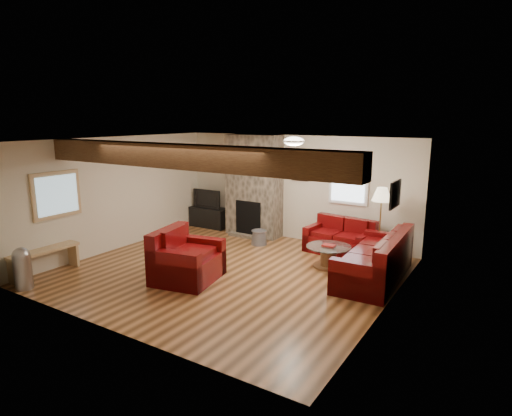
{
  "coord_description": "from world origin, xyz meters",
  "views": [
    {
      "loc": [
        4.58,
        -6.32,
        2.91
      ],
      "look_at": [
        0.38,
        0.4,
        1.22
      ],
      "focal_mm": 30.0,
      "sensor_mm": 36.0,
      "label": 1
    }
  ],
  "objects_px": {
    "loveseat": "(340,236)",
    "tv_cabinet": "(209,217)",
    "floor_lamp": "(382,198)",
    "armchair_red": "(187,255)",
    "television": "(209,198)",
    "coffee_table": "(328,257)",
    "sofa_three": "(374,257)"
  },
  "relations": [
    {
      "from": "loveseat",
      "to": "floor_lamp",
      "type": "bearing_deg",
      "value": 4.11
    },
    {
      "from": "loveseat",
      "to": "coffee_table",
      "type": "relative_size",
      "value": 1.61
    },
    {
      "from": "sofa_three",
      "to": "armchair_red",
      "type": "relative_size",
      "value": 1.94
    },
    {
      "from": "sofa_three",
      "to": "television",
      "type": "height_order",
      "value": "television"
    },
    {
      "from": "armchair_red",
      "to": "loveseat",
      "type": "bearing_deg",
      "value": -42.06
    },
    {
      "from": "coffee_table",
      "to": "floor_lamp",
      "type": "relative_size",
      "value": 0.57
    },
    {
      "from": "loveseat",
      "to": "coffee_table",
      "type": "distance_m",
      "value": 0.99
    },
    {
      "from": "loveseat",
      "to": "coffee_table",
      "type": "bearing_deg",
      "value": -75.29
    },
    {
      "from": "loveseat",
      "to": "coffee_table",
      "type": "height_order",
      "value": "loveseat"
    },
    {
      "from": "coffee_table",
      "to": "television",
      "type": "xyz_separation_m",
      "value": [
        -3.97,
        1.27,
        0.57
      ]
    },
    {
      "from": "loveseat",
      "to": "coffee_table",
      "type": "xyz_separation_m",
      "value": [
        0.15,
        -0.97,
        -0.16
      ]
    },
    {
      "from": "armchair_red",
      "to": "tv_cabinet",
      "type": "distance_m",
      "value": 3.87
    },
    {
      "from": "loveseat",
      "to": "armchair_red",
      "type": "height_order",
      "value": "armchair_red"
    },
    {
      "from": "television",
      "to": "coffee_table",
      "type": "bearing_deg",
      "value": -17.69
    },
    {
      "from": "tv_cabinet",
      "to": "armchair_red",
      "type": "bearing_deg",
      "value": -57.58
    },
    {
      "from": "armchair_red",
      "to": "coffee_table",
      "type": "relative_size",
      "value": 1.32
    },
    {
      "from": "television",
      "to": "armchair_red",
      "type": "bearing_deg",
      "value": -57.58
    },
    {
      "from": "sofa_three",
      "to": "floor_lamp",
      "type": "bearing_deg",
      "value": -169.78
    },
    {
      "from": "loveseat",
      "to": "floor_lamp",
      "type": "xyz_separation_m",
      "value": [
        0.86,
        -0.03,
        0.93
      ]
    },
    {
      "from": "loveseat",
      "to": "tv_cabinet",
      "type": "xyz_separation_m",
      "value": [
        -3.83,
        0.3,
        -0.11
      ]
    },
    {
      "from": "armchair_red",
      "to": "tv_cabinet",
      "type": "relative_size",
      "value": 1.08
    },
    {
      "from": "floor_lamp",
      "to": "loveseat",
      "type": "bearing_deg",
      "value": 177.95
    },
    {
      "from": "sofa_three",
      "to": "television",
      "type": "bearing_deg",
      "value": -108.18
    },
    {
      "from": "armchair_red",
      "to": "coffee_table",
      "type": "bearing_deg",
      "value": -55.06
    },
    {
      "from": "armchair_red",
      "to": "floor_lamp",
      "type": "relative_size",
      "value": 0.76
    },
    {
      "from": "coffee_table",
      "to": "television",
      "type": "height_order",
      "value": "television"
    },
    {
      "from": "tv_cabinet",
      "to": "floor_lamp",
      "type": "distance_m",
      "value": 4.82
    },
    {
      "from": "television",
      "to": "floor_lamp",
      "type": "xyz_separation_m",
      "value": [
        4.69,
        -0.33,
        0.52
      ]
    },
    {
      "from": "loveseat",
      "to": "floor_lamp",
      "type": "relative_size",
      "value": 0.92
    },
    {
      "from": "loveseat",
      "to": "tv_cabinet",
      "type": "distance_m",
      "value": 3.84
    },
    {
      "from": "armchair_red",
      "to": "television",
      "type": "bearing_deg",
      "value": 21.1
    },
    {
      "from": "loveseat",
      "to": "armchair_red",
      "type": "bearing_deg",
      "value": -114.58
    }
  ]
}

